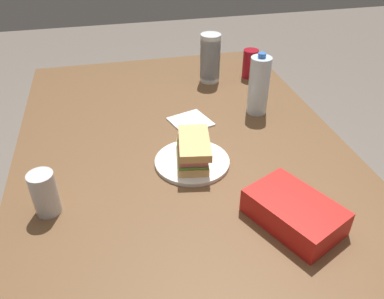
% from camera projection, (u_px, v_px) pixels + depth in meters
% --- Properties ---
extents(dining_table, '(1.73, 1.06, 0.75)m').
position_uv_depth(dining_table, '(189.00, 184.00, 1.23)').
color(dining_table, brown).
rests_on(dining_table, ground_plane).
extents(paper_plate, '(0.23, 0.23, 0.01)m').
position_uv_depth(paper_plate, '(192.00, 161.00, 1.19)').
color(paper_plate, white).
rests_on(paper_plate, dining_table).
extents(sandwich, '(0.20, 0.12, 0.08)m').
position_uv_depth(sandwich, '(193.00, 149.00, 1.16)').
color(sandwich, '#DBB26B').
rests_on(sandwich, paper_plate).
extents(soda_can_red, '(0.07, 0.07, 0.12)m').
position_uv_depth(soda_can_red, '(250.00, 64.00, 1.68)').
color(soda_can_red, maroon).
rests_on(soda_can_red, dining_table).
extents(chip_bag, '(0.27, 0.23, 0.07)m').
position_uv_depth(chip_bag, '(294.00, 212.00, 0.96)').
color(chip_bag, red).
rests_on(chip_bag, dining_table).
extents(water_bottle_tall, '(0.07, 0.07, 0.23)m').
position_uv_depth(water_bottle_tall, '(259.00, 85.00, 1.39)').
color(water_bottle_tall, silver).
rests_on(water_bottle_tall, dining_table).
extents(plastic_cup_stack, '(0.08, 0.08, 0.20)m').
position_uv_depth(plastic_cup_stack, '(210.00, 58.00, 1.62)').
color(plastic_cup_stack, silver).
rests_on(plastic_cup_stack, dining_table).
extents(soda_can_silver, '(0.07, 0.07, 0.12)m').
position_uv_depth(soda_can_silver, '(45.00, 193.00, 0.98)').
color(soda_can_silver, silver).
rests_on(soda_can_silver, dining_table).
extents(paper_napkin, '(0.16, 0.16, 0.01)m').
position_uv_depth(paper_napkin, '(191.00, 122.00, 1.39)').
color(paper_napkin, white).
rests_on(paper_napkin, dining_table).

